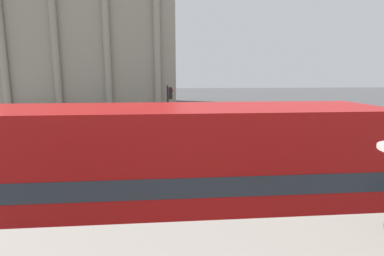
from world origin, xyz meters
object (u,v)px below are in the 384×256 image
at_px(double_decker_bus, 153,176).
at_px(pedestrian_red, 167,134).
at_px(traffic_light_near, 250,135).
at_px(traffic_light_mid, 169,109).
at_px(pedestrian_blue, 112,125).
at_px(pedestrian_white, 206,114).
at_px(pedestrian_yellow, 248,115).
at_px(plaza_building_left, 92,39).

bearing_deg(double_decker_bus, pedestrian_red, 90.42).
relative_size(traffic_light_near, traffic_light_mid, 0.81).
bearing_deg(pedestrian_blue, pedestrian_white, 79.90).
height_order(double_decker_bus, pedestrian_red, double_decker_bus).
height_order(pedestrian_white, pedestrian_red, pedestrian_white).
xyz_separation_m(double_decker_bus, traffic_light_near, (3.90, 5.03, -0.04)).
bearing_deg(traffic_light_mid, pedestrian_red, 98.60).
xyz_separation_m(pedestrian_red, pedestrian_yellow, (7.62, 8.18, 0.00)).
relative_size(double_decker_bus, plaza_building_left, 0.44).
relative_size(plaza_building_left, traffic_light_near, 7.92).
xyz_separation_m(traffic_light_mid, pedestrian_white, (3.56, 9.72, -1.63)).
distance_m(plaza_building_left, pedestrian_blue, 28.85).
relative_size(traffic_light_mid, pedestrian_red, 2.53).
bearing_deg(pedestrian_red, traffic_light_near, 172.13).
xyz_separation_m(traffic_light_near, pedestrian_red, (-3.52, 6.70, -1.23)).
height_order(traffic_light_mid, pedestrian_blue, traffic_light_mid).
bearing_deg(pedestrian_yellow, traffic_light_mid, -167.49).
height_order(plaza_building_left, pedestrian_yellow, plaza_building_left).
bearing_deg(double_decker_bus, traffic_light_mid, 89.34).
bearing_deg(traffic_light_near, plaza_building_left, 111.86).
bearing_deg(pedestrian_yellow, double_decker_bus, -150.62).
relative_size(plaza_building_left, pedestrian_yellow, 16.07).
xyz_separation_m(traffic_light_near, pedestrian_blue, (-7.52, 9.87, -1.10)).
height_order(traffic_light_mid, pedestrian_white, traffic_light_mid).
height_order(traffic_light_near, traffic_light_mid, traffic_light_mid).
bearing_deg(traffic_light_near, pedestrian_blue, 127.28).
bearing_deg(pedestrian_red, traffic_light_mid, 152.99).
bearing_deg(pedestrian_yellow, pedestrian_red, -171.68).
bearing_deg(traffic_light_near, pedestrian_red, 117.74).
height_order(traffic_light_near, pedestrian_red, traffic_light_near).
relative_size(traffic_light_mid, pedestrian_white, 2.36).
xyz_separation_m(double_decker_bus, pedestrian_white, (4.10, 20.34, -1.19)).
distance_m(double_decker_bus, pedestrian_blue, 15.38).
bearing_deg(pedestrian_yellow, pedestrian_white, 134.87).
xyz_separation_m(pedestrian_white, pedestrian_red, (-3.72, -8.62, -0.07)).
xyz_separation_m(plaza_building_left, traffic_light_mid, (11.23, -30.75, -7.44)).
distance_m(plaza_building_left, pedestrian_white, 27.26).
distance_m(traffic_light_mid, pedestrian_blue, 6.17).
relative_size(traffic_light_mid, pedestrian_blue, 2.26).
relative_size(plaza_building_left, pedestrian_blue, 14.39).
bearing_deg(pedestrian_white, pedestrian_red, 89.99).
bearing_deg(traffic_light_near, pedestrian_yellow, 74.61).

